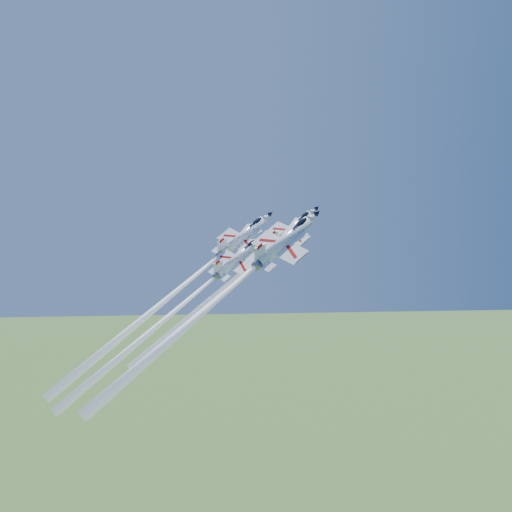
{
  "coord_description": "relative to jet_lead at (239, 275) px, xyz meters",
  "views": [
    {
      "loc": [
        -5.9,
        -108.97,
        116.54
      ],
      "look_at": [
        0.0,
        0.0,
        97.11
      ],
      "focal_mm": 40.0,
      "sensor_mm": 36.0,
      "label": 1
    }
  ],
  "objects": [
    {
      "name": "jet_lead",
      "position": [
        0.0,
        0.0,
        0.0
      ],
      "size": [
        28.91,
        26.09,
        32.46
      ],
      "rotation": [
        0.55,
        0.25,
        -0.83
      ],
      "color": "white"
    },
    {
      "name": "jet_right",
      "position": [
        -3.24,
        -8.37,
        -1.87
      ],
      "size": [
        33.3,
        29.77,
        36.81
      ],
      "rotation": [
        0.55,
        0.25,
        -0.83
      ],
      "color": "white"
    },
    {
      "name": "jet_slot",
      "position": [
        -11.29,
        -6.24,
        -4.8
      ],
      "size": [
        28.68,
        26.04,
        32.5
      ],
      "rotation": [
        0.55,
        0.25,
        -0.83
      ],
      "color": "white"
    },
    {
      "name": "jet_left",
      "position": [
        -11.6,
        0.04,
        -2.76
      ],
      "size": [
        32.23,
        29.29,
        36.59
      ],
      "rotation": [
        0.55,
        0.25,
        -0.83
      ],
      "color": "white"
    }
  ]
}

